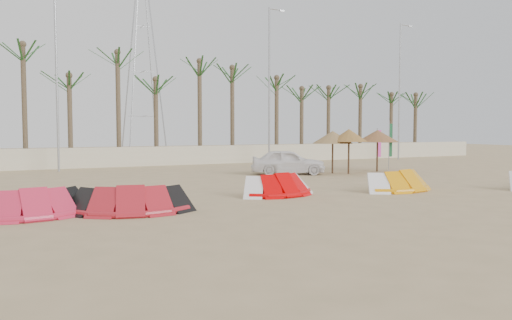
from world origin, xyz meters
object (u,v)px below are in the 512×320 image
kite_red_left (32,201)px  parasol_mid (349,135)px  kite_red_mid (129,198)px  kite_red_right (276,184)px  parasol_right (378,136)px  kite_orange (395,179)px  parasol_left (333,137)px  car (288,162)px

kite_red_left → parasol_mid: bearing=22.6°
kite_red_mid → kite_red_right: (5.88, 1.43, -0.00)m
kite_red_left → parasol_mid: 17.85m
kite_red_left → parasol_right: 20.30m
kite_red_left → kite_red_mid: 2.71m
parasol_mid → parasol_right: (2.45, 0.51, -0.05)m
kite_orange → parasol_mid: (2.70, 6.70, 1.72)m
parasol_left → car: 2.93m
kite_red_right → car: car is taller
kite_red_right → car: (4.67, 7.14, 0.28)m
parasol_right → car: size_ratio=0.60×
kite_red_left → parasol_mid: parasol_mid is taller
kite_red_mid → parasol_mid: (13.74, 7.35, 1.72)m
kite_red_left → car: bearing=31.4°
kite_red_mid → kite_orange: 11.05m
kite_red_mid → car: car is taller
kite_red_mid → car: 13.60m
kite_red_left → parasol_right: bearing=21.3°
parasol_mid → parasol_right: size_ratio=1.02×
parasol_right → car: (-5.63, 0.71, -1.40)m
parasol_left → kite_orange: bearing=-105.7°
kite_red_mid → parasol_mid: parasol_mid is taller
kite_red_left → kite_orange: size_ratio=0.92×
kite_red_left → kite_orange: bearing=0.6°
parasol_right → car: bearing=172.8°
parasol_left → parasol_right: size_ratio=0.98×
kite_red_right → kite_orange: bearing=-8.6°
parasol_mid → parasol_right: bearing=11.8°
kite_red_mid → parasol_mid: bearing=28.2°
kite_red_right → car: bearing=56.8°
parasol_left → kite_red_left: bearing=-154.6°
kite_orange → parasol_right: 9.02m
kite_red_right → parasol_mid: bearing=37.0°
kite_red_mid → kite_orange: size_ratio=1.01×
car → kite_red_left: bearing=146.0°
kite_red_mid → parasol_left: (13.09, 7.98, 1.62)m
kite_orange → car: car is taller
kite_red_left → parasol_left: parasol_left is taller
kite_red_left → kite_red_mid: size_ratio=0.91×
car → kite_red_right: bearing=171.4°
kite_red_mid → car: bearing=39.1°
kite_red_right → parasol_right: size_ratio=1.33×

